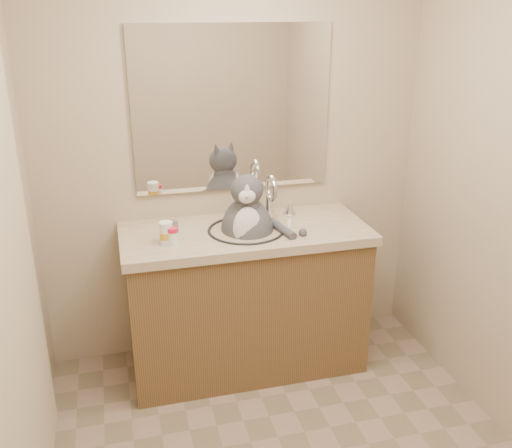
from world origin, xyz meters
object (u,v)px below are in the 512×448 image
(pill_bottle_redcap, at_px, (173,236))
(pill_bottle_orange, at_px, (166,234))
(cat, at_px, (248,226))
(grey_canister, at_px, (175,227))

(pill_bottle_redcap, xyz_separation_m, pill_bottle_orange, (-0.03, 0.02, 0.01))
(cat, height_order, pill_bottle_orange, cat)
(grey_canister, bearing_deg, cat, -10.75)
(pill_bottle_orange, height_order, grey_canister, pill_bottle_orange)
(pill_bottle_redcap, height_order, grey_canister, pill_bottle_redcap)
(cat, xyz_separation_m, grey_canister, (-0.38, 0.07, 0.01))
(cat, distance_m, pill_bottle_orange, 0.45)
(cat, height_order, pill_bottle_redcap, cat)
(cat, xyz_separation_m, pill_bottle_orange, (-0.44, -0.08, 0.03))
(grey_canister, bearing_deg, pill_bottle_orange, -111.85)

